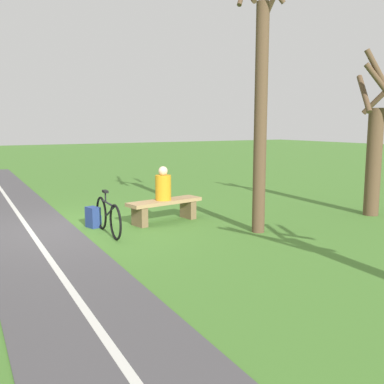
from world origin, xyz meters
name	(u,v)px	position (x,y,z in m)	size (l,w,h in m)	color
ground_plane	(72,230)	(0.00, 0.00, 0.00)	(80.00, 80.00, 0.00)	#477A2D
paved_path	(82,306)	(0.94, 4.00, 0.01)	(1.81, 36.00, 0.02)	#4C494C
path_centre_line	(82,305)	(0.94, 4.00, 0.02)	(0.10, 32.00, 0.00)	silver
bench	(165,207)	(-2.01, 0.27, 0.34)	(1.83, 0.76, 0.50)	#A88456
person_seated	(163,186)	(-1.97, 0.28, 0.82)	(0.40, 0.40, 0.75)	orange
bicycle	(108,216)	(-0.53, 0.74, 0.36)	(0.13, 1.67, 0.86)	black
backpack	(93,217)	(-0.46, 0.00, 0.21)	(0.30, 0.34, 0.44)	navy
tree_by_path	(375,148)	(-6.64, 2.05, 1.61)	(1.32, 1.31, 3.82)	brown
tree_far_left	(261,103)	(-3.25, 2.05, 2.58)	(1.05, 1.01, 5.51)	brown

